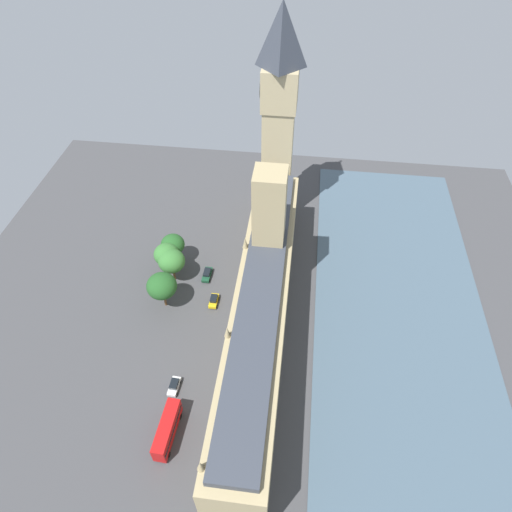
# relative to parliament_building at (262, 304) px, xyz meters

# --- Properties ---
(ground_plane) EXTENTS (148.23, 148.23, 0.00)m
(ground_plane) POSITION_rel_parliament_building_xyz_m (2.00, 1.39, -9.41)
(ground_plane) COLOR #424244
(river_thames) EXTENTS (39.67, 133.41, 0.25)m
(river_thames) POSITION_rel_parliament_building_xyz_m (-31.85, 1.39, -9.28)
(river_thames) COLOR #475B6B
(river_thames) RESTS_ON ground
(parliament_building) EXTENTS (10.85, 78.23, 34.54)m
(parliament_building) POSITION_rel_parliament_building_xyz_m (0.00, 0.00, 0.00)
(parliament_building) COLOR tan
(parliament_building) RESTS_ON ground
(clock_tower) EXTENTS (8.79, 8.79, 57.23)m
(clock_tower) POSITION_rel_parliament_building_xyz_m (0.87, -42.92, 20.22)
(clock_tower) COLOR tan
(clock_tower) RESTS_ON ground
(car_dark_green_kerbside) EXTENTS (2.05, 4.83, 1.74)m
(car_dark_green_kerbside) POSITION_rel_parliament_building_xyz_m (15.56, -14.58, -8.52)
(car_dark_green_kerbside) COLOR #19472D
(car_dark_green_kerbside) RESTS_ON ground
(car_yellow_cab_corner) EXTENTS (1.94, 4.21, 1.74)m
(car_yellow_cab_corner) POSITION_rel_parliament_building_xyz_m (12.28, -6.43, -8.52)
(car_yellow_cab_corner) COLOR gold
(car_yellow_cab_corner) RESTS_ON ground
(car_white_trailing) EXTENTS (2.07, 4.33, 1.74)m
(car_white_trailing) POSITION_rel_parliament_building_xyz_m (16.15, 16.55, -8.52)
(car_white_trailing) COLOR silver
(car_white_trailing) RESTS_ON ground
(double_decker_bus_leading) EXTENTS (3.08, 10.61, 4.75)m
(double_decker_bus_leading) POSITION_rel_parliament_building_xyz_m (14.75, 26.27, -6.77)
(double_decker_bus_leading) COLOR red
(double_decker_bus_leading) RESTS_ON ground
(pedestrian_midblock) EXTENTS (0.65, 0.58, 1.56)m
(pedestrian_midblock) POSITION_rel_parliament_building_xyz_m (6.82, -27.81, -8.70)
(pedestrian_midblock) COLOR black
(pedestrian_midblock) RESTS_ON ground
(plane_tree_opposite_hall) EXTENTS (6.56, 6.56, 9.39)m
(plane_tree_opposite_hall) POSITION_rel_parliament_building_xyz_m (23.51, -12.73, -2.83)
(plane_tree_opposite_hall) COLOR brown
(plane_tree_opposite_hall) RESTS_ON ground
(plane_tree_by_river_gate) EXTENTS (5.99, 5.99, 8.99)m
(plane_tree_by_river_gate) POSITION_rel_parliament_building_xyz_m (24.74, -18.54, -2.99)
(plane_tree_by_river_gate) COLOR brown
(plane_tree_by_river_gate) RESTS_ON ground
(plane_tree_near_tower) EXTENTS (6.98, 6.98, 9.91)m
(plane_tree_near_tower) POSITION_rel_parliament_building_xyz_m (23.62, -4.42, -2.49)
(plane_tree_near_tower) COLOR brown
(plane_tree_near_tower) RESTS_ON ground
(plane_tree_under_trees) EXTENTS (6.27, 6.27, 9.38)m
(plane_tree_under_trees) POSITION_rel_parliament_building_xyz_m (25.27, -14.67, -2.72)
(plane_tree_under_trees) COLOR brown
(plane_tree_under_trees) RESTS_ON ground
(street_lamp_far_end) EXTENTS (0.56, 0.56, 6.88)m
(street_lamp_far_end) POSITION_rel_parliament_building_xyz_m (24.27, -15.81, -4.66)
(street_lamp_far_end) COLOR black
(street_lamp_far_end) RESTS_ON ground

